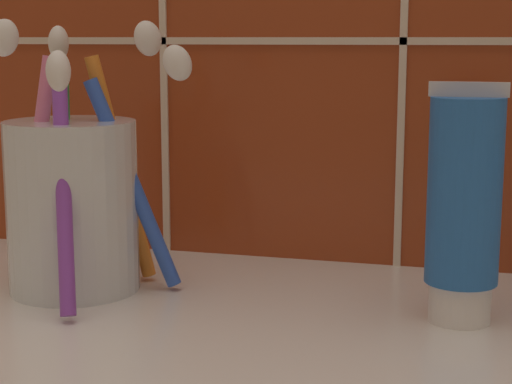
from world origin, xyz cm
name	(u,v)px	position (x,y,z in cm)	size (l,w,h in cm)	color
sink_counter	(329,365)	(0.00, 0.00, 1.00)	(67.73, 34.54, 2.00)	silver
toothbrush_cup	(74,200)	(-17.14, 5.90, 7.73)	(12.00, 12.00, 16.79)	silver
toothpaste_tube	(464,206)	(6.25, 5.91, 8.54)	(4.21, 4.01, 13.26)	white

